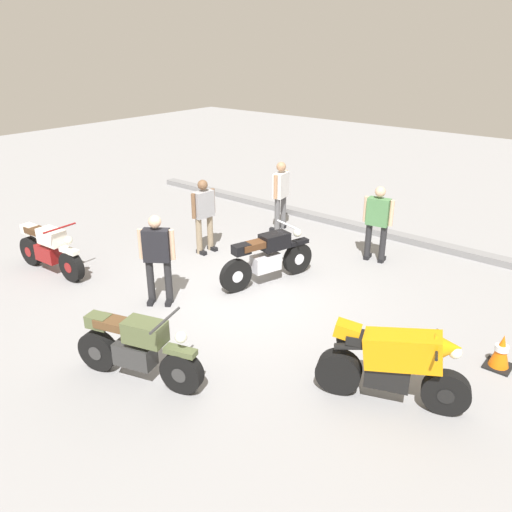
{
  "coord_description": "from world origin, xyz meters",
  "views": [
    {
      "loc": [
        5.48,
        -6.24,
        4.38
      ],
      "look_at": [
        0.09,
        0.34,
        0.75
      ],
      "focal_mm": 35.93,
      "sensor_mm": 36.0,
      "label": 1
    }
  ],
  "objects_px": {
    "motorcycle_orange_sportbike": "(394,363)",
    "traffic_cone": "(501,352)",
    "person_in_green_shirt": "(378,220)",
    "person_in_black_shirt": "(157,254)",
    "motorcycle_cream_vintage": "(49,250)",
    "motorcycle_olive_vintage": "(137,349)",
    "person_in_white_shirt": "(281,192)",
    "person_in_gray_shirt": "(204,212)",
    "motorcycle_black_cruiser": "(267,257)"
  },
  "relations": [
    {
      "from": "motorcycle_orange_sportbike",
      "to": "traffic_cone",
      "type": "relative_size",
      "value": 3.58
    },
    {
      "from": "person_in_green_shirt",
      "to": "person_in_black_shirt",
      "type": "bearing_deg",
      "value": 145.1
    },
    {
      "from": "motorcycle_cream_vintage",
      "to": "traffic_cone",
      "type": "xyz_separation_m",
      "value": [
        7.98,
        2.3,
        -0.23
      ]
    },
    {
      "from": "motorcycle_olive_vintage",
      "to": "person_in_black_shirt",
      "type": "height_order",
      "value": "person_in_black_shirt"
    },
    {
      "from": "person_in_white_shirt",
      "to": "traffic_cone",
      "type": "distance_m",
      "value": 6.47
    },
    {
      "from": "motorcycle_orange_sportbike",
      "to": "person_in_green_shirt",
      "type": "xyz_separation_m",
      "value": [
        -2.31,
        4.04,
        0.33
      ]
    },
    {
      "from": "person_in_green_shirt",
      "to": "person_in_black_shirt",
      "type": "distance_m",
      "value": 4.62
    },
    {
      "from": "person_in_gray_shirt",
      "to": "motorcycle_cream_vintage",
      "type": "bearing_deg",
      "value": -115.96
    },
    {
      "from": "motorcycle_cream_vintage",
      "to": "person_in_gray_shirt",
      "type": "xyz_separation_m",
      "value": [
        1.64,
        2.74,
        0.43
      ]
    },
    {
      "from": "motorcycle_orange_sportbike",
      "to": "motorcycle_cream_vintage",
      "type": "bearing_deg",
      "value": 164.59
    },
    {
      "from": "motorcycle_cream_vintage",
      "to": "person_in_black_shirt",
      "type": "bearing_deg",
      "value": 7.73
    },
    {
      "from": "motorcycle_orange_sportbike",
      "to": "person_in_black_shirt",
      "type": "bearing_deg",
      "value": 160.67
    },
    {
      "from": "person_in_black_shirt",
      "to": "person_in_gray_shirt",
      "type": "relative_size",
      "value": 1.01
    },
    {
      "from": "person_in_green_shirt",
      "to": "motorcycle_black_cruiser",
      "type": "bearing_deg",
      "value": 145.54
    },
    {
      "from": "motorcycle_black_cruiser",
      "to": "person_in_white_shirt",
      "type": "distance_m",
      "value": 2.99
    },
    {
      "from": "motorcycle_cream_vintage",
      "to": "person_in_gray_shirt",
      "type": "distance_m",
      "value": 3.22
    },
    {
      "from": "person_in_green_shirt",
      "to": "person_in_white_shirt",
      "type": "height_order",
      "value": "person_in_white_shirt"
    },
    {
      "from": "traffic_cone",
      "to": "motorcycle_cream_vintage",
      "type": "bearing_deg",
      "value": -163.91
    },
    {
      "from": "motorcycle_black_cruiser",
      "to": "motorcycle_orange_sportbike",
      "type": "bearing_deg",
      "value": -100.67
    },
    {
      "from": "motorcycle_black_cruiser",
      "to": "motorcycle_olive_vintage",
      "type": "height_order",
      "value": "motorcycle_black_cruiser"
    },
    {
      "from": "motorcycle_cream_vintage",
      "to": "traffic_cone",
      "type": "relative_size",
      "value": 3.69
    },
    {
      "from": "motorcycle_orange_sportbike",
      "to": "person_in_white_shirt",
      "type": "relative_size",
      "value": 1.12
    },
    {
      "from": "motorcycle_cream_vintage",
      "to": "person_in_black_shirt",
      "type": "relative_size",
      "value": 1.19
    },
    {
      "from": "motorcycle_cream_vintage",
      "to": "person_in_black_shirt",
      "type": "xyz_separation_m",
      "value": [
        2.69,
        0.53,
        0.44
      ]
    },
    {
      "from": "motorcycle_black_cruiser",
      "to": "person_in_gray_shirt",
      "type": "relative_size",
      "value": 1.25
    },
    {
      "from": "motorcycle_orange_sportbike",
      "to": "person_in_black_shirt",
      "type": "height_order",
      "value": "person_in_black_shirt"
    },
    {
      "from": "motorcycle_black_cruiser",
      "to": "person_in_black_shirt",
      "type": "relative_size",
      "value": 1.24
    },
    {
      "from": "person_in_green_shirt",
      "to": "traffic_cone",
      "type": "distance_m",
      "value": 4.02
    },
    {
      "from": "motorcycle_cream_vintage",
      "to": "motorcycle_black_cruiser",
      "type": "distance_m",
      "value": 4.37
    },
    {
      "from": "motorcycle_olive_vintage",
      "to": "person_in_gray_shirt",
      "type": "relative_size",
      "value": 1.17
    },
    {
      "from": "traffic_cone",
      "to": "person_in_black_shirt",
      "type": "bearing_deg",
      "value": -161.5
    },
    {
      "from": "person_in_black_shirt",
      "to": "traffic_cone",
      "type": "distance_m",
      "value": 5.61
    },
    {
      "from": "person_in_green_shirt",
      "to": "motorcycle_olive_vintage",
      "type": "bearing_deg",
      "value": 166.22
    },
    {
      "from": "motorcycle_black_cruiser",
      "to": "person_in_gray_shirt",
      "type": "xyz_separation_m",
      "value": [
        -2.02,
        0.35,
        0.4
      ]
    },
    {
      "from": "motorcycle_cream_vintage",
      "to": "person_in_black_shirt",
      "type": "distance_m",
      "value": 2.78
    },
    {
      "from": "traffic_cone",
      "to": "person_in_white_shirt",
      "type": "bearing_deg",
      "value": 156.14
    },
    {
      "from": "motorcycle_olive_vintage",
      "to": "person_in_green_shirt",
      "type": "height_order",
      "value": "person_in_green_shirt"
    },
    {
      "from": "motorcycle_black_cruiser",
      "to": "traffic_cone",
      "type": "bearing_deg",
      "value": -74.45
    },
    {
      "from": "motorcycle_orange_sportbike",
      "to": "person_in_gray_shirt",
      "type": "distance_m",
      "value": 5.87
    },
    {
      "from": "motorcycle_cream_vintage",
      "to": "traffic_cone",
      "type": "bearing_deg",
      "value": 12.61
    },
    {
      "from": "motorcycle_black_cruiser",
      "to": "person_in_green_shirt",
      "type": "bearing_deg",
      "value": -9.77
    },
    {
      "from": "motorcycle_black_cruiser",
      "to": "person_in_white_shirt",
      "type": "relative_size",
      "value": 1.2
    },
    {
      "from": "motorcycle_olive_vintage",
      "to": "person_in_white_shirt",
      "type": "xyz_separation_m",
      "value": [
        -2.1,
        6.06,
        0.48
      ]
    },
    {
      "from": "motorcycle_black_cruiser",
      "to": "person_in_white_shirt",
      "type": "height_order",
      "value": "person_in_white_shirt"
    },
    {
      "from": "motorcycle_orange_sportbike",
      "to": "motorcycle_cream_vintage",
      "type": "height_order",
      "value": "motorcycle_orange_sportbike"
    },
    {
      "from": "person_in_green_shirt",
      "to": "person_in_gray_shirt",
      "type": "bearing_deg",
      "value": 113.22
    },
    {
      "from": "motorcycle_olive_vintage",
      "to": "traffic_cone",
      "type": "xyz_separation_m",
      "value": [
        3.79,
        3.46,
        -0.23
      ]
    },
    {
      "from": "motorcycle_olive_vintage",
      "to": "motorcycle_orange_sportbike",
      "type": "bearing_deg",
      "value": 14.27
    },
    {
      "from": "motorcycle_orange_sportbike",
      "to": "person_in_gray_shirt",
      "type": "xyz_separation_m",
      "value": [
        -5.46,
        2.13,
        0.33
      ]
    },
    {
      "from": "motorcycle_cream_vintage",
      "to": "person_in_gray_shirt",
      "type": "height_order",
      "value": "person_in_gray_shirt"
    }
  ]
}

